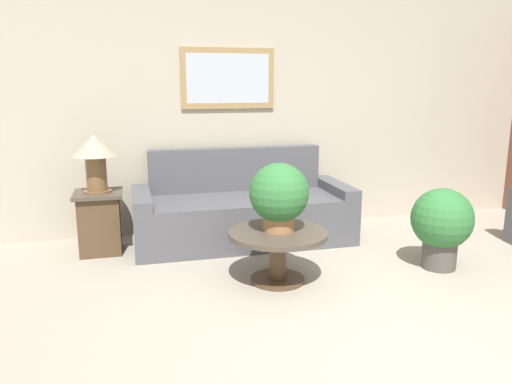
{
  "coord_description": "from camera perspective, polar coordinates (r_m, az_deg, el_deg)",
  "views": [
    {
      "loc": [
        -1.76,
        -2.61,
        1.64
      ],
      "look_at": [
        -0.63,
        1.82,
        0.63
      ],
      "focal_mm": 35.0,
      "sensor_mm": 36.0,
      "label": 1
    }
  ],
  "objects": [
    {
      "name": "coffee_table",
      "position": [
        4.16,
        2.52,
        -6.08
      ],
      "size": [
        0.82,
        0.82,
        0.44
      ],
      "color": "#4C3823",
      "rests_on": "ground_plane"
    },
    {
      "name": "ground_plane",
      "position": [
        3.55,
        18.06,
        -15.7
      ],
      "size": [
        20.0,
        20.0,
        0.0
      ],
      "primitive_type": "plane",
      "color": "gray"
    },
    {
      "name": "wall_back",
      "position": [
        5.71,
        3.53,
        9.12
      ],
      "size": [
        7.98,
        0.09,
        2.6
      ],
      "color": "#B2A893",
      "rests_on": "ground_plane"
    },
    {
      "name": "potted_plant_floor",
      "position": [
        4.72,
        20.46,
        -3.36
      ],
      "size": [
        0.54,
        0.54,
        0.73
      ],
      "color": "#4C4742",
      "rests_on": "ground_plane"
    },
    {
      "name": "side_table",
      "position": [
        5.09,
        -17.43,
        -3.26
      ],
      "size": [
        0.45,
        0.45,
        0.6
      ],
      "color": "#4C3823",
      "rests_on": "ground_plane"
    },
    {
      "name": "couch_main",
      "position": [
        5.22,
        -1.57,
        -2.32
      ],
      "size": [
        2.23,
        0.9,
        0.95
      ],
      "color": "#4C4C51",
      "rests_on": "ground_plane"
    },
    {
      "name": "table_lamp",
      "position": [
        4.96,
        -17.93,
        4.21
      ],
      "size": [
        0.43,
        0.43,
        0.55
      ],
      "color": "brown",
      "rests_on": "side_table"
    },
    {
      "name": "potted_plant_on_table",
      "position": [
        4.07,
        2.65,
        -0.34
      ],
      "size": [
        0.49,
        0.49,
        0.56
      ],
      "color": "#9E6B42",
      "rests_on": "coffee_table"
    }
  ]
}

